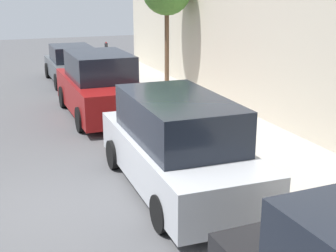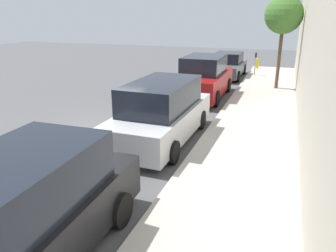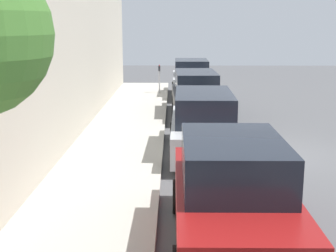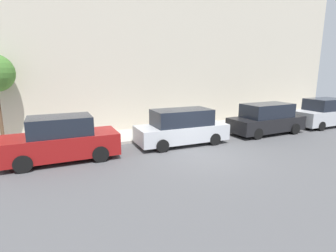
{
  "view_description": "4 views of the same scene",
  "coord_description": "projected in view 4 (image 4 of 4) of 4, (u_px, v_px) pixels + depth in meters",
  "views": [
    {
      "loc": [
        -1.08,
        -8.1,
        3.93
      ],
      "look_at": [
        2.49,
        1.02,
        1.0
      ],
      "focal_mm": 50.0,
      "sensor_mm": 36.0,
      "label": 1
    },
    {
      "loc": [
        5.78,
        -9.19,
        3.85
      ],
      "look_at": [
        2.99,
        -1.4,
        1.0
      ],
      "focal_mm": 35.0,
      "sensor_mm": 36.0,
      "label": 2
    },
    {
      "loc": [
        3.19,
        13.74,
        3.93
      ],
      "look_at": [
        3.34,
        0.56,
        1.0
      ],
      "focal_mm": 50.0,
      "sensor_mm": 36.0,
      "label": 3
    },
    {
      "loc": [
        -9.89,
        6.32,
        3.92
      ],
      "look_at": [
        2.59,
        0.64,
        1.0
      ],
      "focal_mm": 28.0,
      "sensor_mm": 36.0,
      "label": 4
    }
  ],
  "objects": [
    {
      "name": "building_facade",
      "position": [
        147.0,
        43.0,
        17.56
      ],
      "size": [
        2.0,
        32.0,
        11.46
      ],
      "color": "beige",
      "rests_on": "ground_plane"
    },
    {
      "name": "parked_minivan_third",
      "position": [
        182.0,
        127.0,
        14.03
      ],
      "size": [
        2.02,
        4.93,
        1.9
      ],
      "color": "#B7BABF",
      "rests_on": "ground_plane"
    },
    {
      "name": "ground_plane",
      "position": [
        203.0,
        156.0,
        12.18
      ],
      "size": [
        60.0,
        60.0,
        0.0
      ],
      "primitive_type": "plane",
      "color": "#515154"
    },
    {
      "name": "sidewalk",
      "position": [
        162.0,
        132.0,
        16.57
      ],
      "size": [
        2.88,
        32.0,
        0.15
      ],
      "color": "#B2ADA3",
      "rests_on": "ground_plane"
    },
    {
      "name": "parking_meter_near",
      "position": [
        306.0,
        108.0,
        20.25
      ],
      "size": [
        0.11,
        0.15,
        1.52
      ],
      "color": "#ADADB2",
      "rests_on": "sidewalk"
    },
    {
      "name": "parked_suv_nearest",
      "position": [
        324.0,
        113.0,
        18.59
      ],
      "size": [
        2.08,
        4.81,
        1.98
      ],
      "color": "#B7BABF",
      "rests_on": "ground_plane"
    },
    {
      "name": "parked_minivan_second",
      "position": [
        266.0,
        119.0,
        16.41
      ],
      "size": [
        2.03,
        4.95,
        1.9
      ],
      "color": "black",
      "rests_on": "ground_plane"
    },
    {
      "name": "parked_suv_fourth",
      "position": [
        61.0,
        140.0,
        11.48
      ],
      "size": [
        2.08,
        4.81,
        1.98
      ],
      "color": "maroon",
      "rests_on": "ground_plane"
    }
  ]
}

